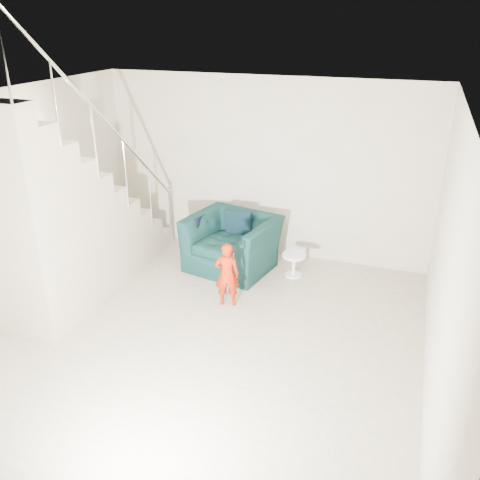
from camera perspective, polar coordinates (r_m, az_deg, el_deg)
name	(u,v)px	position (r m, az deg, el deg)	size (l,w,h in m)	color
floor	(193,346)	(5.94, -5.34, -11.80)	(5.50, 5.50, 0.00)	gray
ceiling	(182,105)	(4.89, -6.57, 14.82)	(5.50, 5.50, 0.00)	silver
back_wall	(265,169)	(7.70, 2.82, 7.99)	(5.00, 5.00, 0.00)	#A89E89
right_wall	(445,276)	(4.85, 22.04, -3.79)	(5.50, 5.50, 0.00)	#A89E89
armchair	(232,243)	(7.46, -0.90, -0.35)	(1.21, 1.06, 0.79)	black
toddler	(227,275)	(6.49, -1.46, -3.90)	(0.31, 0.21, 0.86)	#8F2504
side_table	(294,261)	(7.33, 6.06, -2.39)	(0.34, 0.34, 0.34)	white
staircase	(65,230)	(6.87, -19.05, 1.09)	(1.02, 3.03, 3.62)	#ADA089
cushion	(239,222)	(7.60, -0.12, 2.09)	(0.41, 0.12, 0.39)	black
throw	(203,232)	(7.62, -4.17, 0.95)	(0.05, 0.50, 0.56)	black
phone	(234,255)	(6.27, -0.68, -1.69)	(0.02, 0.05, 0.10)	black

